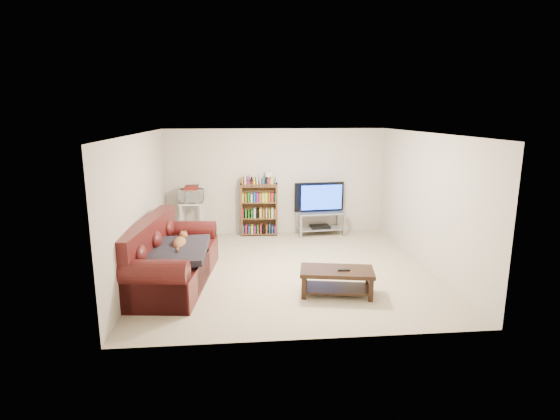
{
  "coord_description": "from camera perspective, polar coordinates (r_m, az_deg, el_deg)",
  "views": [
    {
      "loc": [
        -0.84,
        -7.36,
        2.72
      ],
      "look_at": [
        -0.1,
        0.4,
        1.0
      ],
      "focal_mm": 28.0,
      "sensor_mm": 36.0,
      "label": 1
    }
  ],
  "objects": [
    {
      "name": "microwave_stand",
      "position": [
        9.78,
        -11.39,
        -0.73
      ],
      "size": [
        0.53,
        0.39,
        0.83
      ],
      "rotation": [
        0.0,
        0.0,
        -0.03
      ],
      "color": "silver",
      "rests_on": "floor"
    },
    {
      "name": "television",
      "position": [
        9.91,
        5.31,
        1.62
      ],
      "size": [
        1.16,
        0.26,
        0.66
      ],
      "primitive_type": "imported",
      "rotation": [
        0.0,
        0.0,
        3.23
      ],
      "color": "black",
      "rests_on": "tv_stand"
    },
    {
      "name": "ceiling",
      "position": [
        7.41,
        1.08,
        9.97
      ],
      "size": [
        5.0,
        5.0,
        0.0
      ],
      "primitive_type": "plane",
      "rotation": [
        3.14,
        0.0,
        0.0
      ],
      "color": "white",
      "rests_on": "ground"
    },
    {
      "name": "blanket",
      "position": [
        7.14,
        -13.39,
        -5.2
      ],
      "size": [
        1.0,
        1.27,
        0.2
      ],
      "primitive_type": "cube",
      "rotation": [
        0.05,
        -0.04,
        -0.04
      ],
      "color": "black",
      "rests_on": "sofa"
    },
    {
      "name": "wall_left",
      "position": [
        7.7,
        -17.79,
        0.45
      ],
      "size": [
        0.0,
        5.0,
        5.0
      ],
      "primitive_type": "plane",
      "rotation": [
        1.57,
        0.0,
        1.57
      ],
      "color": "beige",
      "rests_on": "ground"
    },
    {
      "name": "remote",
      "position": [
        6.72,
        8.34,
        -7.78
      ],
      "size": [
        0.18,
        0.06,
        0.02
      ],
      "primitive_type": "cube",
      "rotation": [
        0.0,
        0.0,
        -0.03
      ],
      "color": "black",
      "rests_on": "coffee_table"
    },
    {
      "name": "dvd_player",
      "position": [
        10.06,
        5.24,
        -2.17
      ],
      "size": [
        0.45,
        0.34,
        0.06
      ],
      "primitive_type": "cube",
      "rotation": [
        0.0,
        0.0,
        0.09
      ],
      "color": "black",
      "rests_on": "tv_stand"
    },
    {
      "name": "floor",
      "position": [
        7.89,
        1.01,
        -7.72
      ],
      "size": [
        5.0,
        5.0,
        0.0
      ],
      "primitive_type": "plane",
      "color": "beige",
      "rests_on": "ground"
    },
    {
      "name": "microwave",
      "position": [
        9.69,
        -11.51,
        1.8
      ],
      "size": [
        0.52,
        0.36,
        0.28
      ],
      "primitive_type": "imported",
      "rotation": [
        0.0,
        0.0,
        -0.03
      ],
      "color": "silver",
      "rests_on": "microwave_stand"
    },
    {
      "name": "game_boxes",
      "position": [
        9.67,
        -11.55,
        2.76
      ],
      "size": [
        0.31,
        0.27,
        0.05
      ],
      "primitive_type": "cube",
      "rotation": [
        0.0,
        0.0,
        -0.03
      ],
      "color": "maroon",
      "rests_on": "microwave"
    },
    {
      "name": "shelf_clutter",
      "position": [
        9.78,
        -2.2,
        4.1
      ],
      "size": [
        0.61,
        0.2,
        0.28
      ],
      "rotation": [
        0.0,
        0.0,
        -0.07
      ],
      "color": "silver",
      "rests_on": "bookshelf"
    },
    {
      "name": "tv_stand",
      "position": [
        10.02,
        5.26,
        -1.23
      ],
      "size": [
        1.11,
        0.58,
        0.53
      ],
      "rotation": [
        0.0,
        0.0,
        0.09
      ],
      "color": "#999EA3",
      "rests_on": "floor"
    },
    {
      "name": "wall_right",
      "position": [
        8.22,
        18.63,
        1.13
      ],
      "size": [
        0.0,
        5.0,
        5.0
      ],
      "primitive_type": "plane",
      "rotation": [
        1.57,
        0.0,
        -1.57
      ],
      "color": "beige",
      "rests_on": "ground"
    },
    {
      "name": "wall_front",
      "position": [
        5.16,
        4.17,
        -4.74
      ],
      "size": [
        5.0,
        0.0,
        5.0
      ],
      "primitive_type": "plane",
      "rotation": [
        -1.57,
        0.0,
        0.0
      ],
      "color": "beige",
      "rests_on": "ground"
    },
    {
      "name": "bookshelf",
      "position": [
        9.89,
        -2.73,
        0.17
      ],
      "size": [
        0.84,
        0.31,
        1.19
      ],
      "rotation": [
        0.0,
        0.0,
        -0.07
      ],
      "color": "#54371D",
      "rests_on": "floor"
    },
    {
      "name": "wall_back",
      "position": [
        10.01,
        -0.57,
        3.72
      ],
      "size": [
        5.0,
        0.0,
        5.0
      ],
      "primitive_type": "plane",
      "rotation": [
        1.57,
        0.0,
        0.0
      ],
      "color": "beige",
      "rests_on": "ground"
    },
    {
      "name": "cat",
      "position": [
        7.33,
        -12.98,
        -4.22
      ],
      "size": [
        0.34,
        0.7,
        0.2
      ],
      "primitive_type": null,
      "rotation": [
        0.0,
        0.0,
        -0.12
      ],
      "color": "brown",
      "rests_on": "sofa"
    },
    {
      "name": "sofa",
      "position": [
        7.42,
        -14.46,
        -6.54
      ],
      "size": [
        1.34,
        2.56,
        1.05
      ],
      "rotation": [
        0.0,
        0.0,
        -0.12
      ],
      "color": "#451211",
      "rests_on": "floor"
    },
    {
      "name": "coffee_table",
      "position": [
        6.8,
        7.43,
        -8.68
      ],
      "size": [
        1.19,
        0.75,
        0.4
      ],
      "rotation": [
        0.0,
        0.0,
        -0.18
      ],
      "color": "black",
      "rests_on": "floor"
    }
  ]
}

